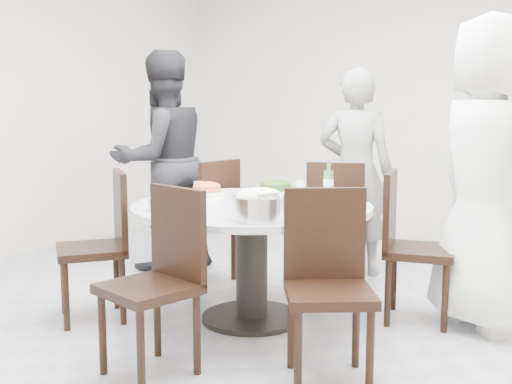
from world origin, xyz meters
The scene contains 22 objects.
floor centered at (0.00, 0.00, 0.00)m, with size 6.00×6.00×0.01m, color #A5A4A9.
wall_back centered at (0.00, 3.00, 1.40)m, with size 6.00×0.01×2.80m, color silver.
dining_table centered at (-0.23, 0.00, 0.38)m, with size 1.50×1.50×0.75m, color silver.
chair_ne centered at (0.66, 0.56, 0.47)m, with size 0.42×0.42×0.95m, color black.
chair_n centered at (-0.14, 1.04, 0.47)m, with size 0.42×0.42×0.95m, color black.
chair_nw centered at (-1.06, 0.56, 0.47)m, with size 0.42×0.42×0.95m, color black.
chair_sw centered at (-1.10, -0.54, 0.47)m, with size 0.42×0.42×0.95m, color black.
chair_s centered at (-0.22, -0.97, 0.47)m, with size 0.42×0.42×0.95m, color black.
chair_se centered at (0.59, -0.56, 0.47)m, with size 0.42×0.42×0.95m, color black.
diner_right centered at (1.03, 0.69, 0.95)m, with size 0.93×0.61×1.91m, color white.
diner_middle centered at (-0.17, 1.42, 0.83)m, with size 0.60×0.40×1.65m, color black.
diner_left centered at (-1.58, 0.70, 0.90)m, with size 0.87×0.68×1.80m, color black.
dish_greens centered at (-0.35, 0.47, 0.79)m, with size 0.28×0.28×0.07m, color white.
dish_pale centered at (0.16, 0.31, 0.79)m, with size 0.26×0.26×0.07m, color white.
dish_orange centered at (-0.70, 0.15, 0.78)m, with size 0.24×0.24×0.06m, color white.
dish_redbrown centered at (0.24, -0.16, 0.79)m, with size 0.30×0.30×0.08m, color white.
dish_tofu centered at (-0.67, -0.20, 0.78)m, with size 0.26×0.26×0.07m, color white.
rice_bowl centered at (0.09, -0.42, 0.81)m, with size 0.30×0.30×0.13m, color silver.
soup_bowl centered at (-0.53, -0.44, 0.79)m, with size 0.24×0.24×0.07m, color white.
beverage_bottle centered at (0.04, 0.52, 0.86)m, with size 0.06×0.06×0.23m, color #3E8033.
tea_cups centered at (-0.27, 0.62, 0.79)m, with size 0.07×0.07×0.08m, color white.
chopsticks centered at (-0.22, 0.63, 0.76)m, with size 0.24×0.04×0.01m, color tan, non-canonical shape.
Camera 1 is at (1.94, -3.30, 1.38)m, focal length 45.00 mm.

